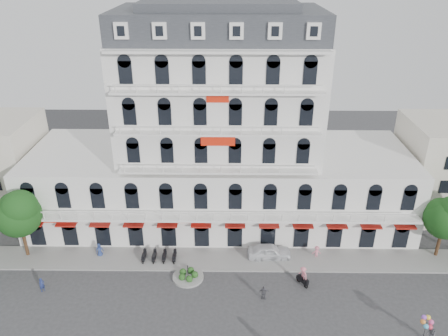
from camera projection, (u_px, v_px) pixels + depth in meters
ground at (216, 322)px, 39.44m from camera, size 120.00×120.00×0.00m
sidewalk at (218, 259)px, 47.49m from camera, size 53.00×4.00×0.16m
main_building at (219, 144)px, 51.22m from camera, size 45.00×15.00×25.80m
traffic_island at (188, 276)px, 44.75m from camera, size 3.20×3.20×1.60m
parked_scooter_row at (160, 261)px, 47.41m from camera, size 4.40×1.80×1.10m
tree_west_inner at (18, 212)px, 45.68m from camera, size 4.76×4.76×8.25m
tree_east_inner at (446, 216)px, 45.85m from camera, size 4.40×4.37×7.57m
parked_car at (269, 251)px, 47.55m from camera, size 4.85×2.16×1.62m
rider_center at (303, 276)px, 43.46m from camera, size 1.13×1.50×2.19m
pedestrian_left at (99, 250)px, 47.75m from camera, size 0.94×0.78×1.64m
pedestrian_mid at (264, 293)px, 41.77m from camera, size 0.96×0.44×1.61m
pedestrian_right at (317, 252)px, 47.52m from camera, size 1.01×0.62×1.51m
pedestrian_far at (42, 285)px, 42.81m from camera, size 0.63×0.66×1.52m
balloon_vendor at (429, 330)px, 36.98m from camera, size 1.35×1.29×2.45m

